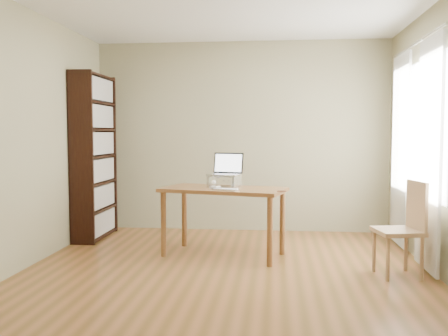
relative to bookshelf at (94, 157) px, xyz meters
The scene contains 10 objects.
room 2.43m from the bookshelf, 39.52° to the right, with size 4.04×4.54×2.64m.
bookshelf is the anchor object (origin of this frame).
curtains 3.83m from the bookshelf, 11.30° to the right, with size 0.03×1.90×2.25m.
desk 1.95m from the bookshelf, 23.91° to the right, with size 1.44×0.96×0.75m.
laptop_stand 1.89m from the bookshelf, 21.68° to the right, with size 0.32×0.25×0.13m.
laptop 1.86m from the bookshelf, 19.92° to the right, with size 0.40×0.37×0.24m.
keyboard 2.07m from the bookshelf, 29.03° to the right, with size 0.29×0.20×0.02m.
coaster 2.61m from the bookshelf, 23.84° to the right, with size 0.10×0.10×0.01m, color #4F2C1B.
cat 1.86m from the bookshelf, 21.07° to the right, with size 0.25×0.48×0.15m.
chair 3.84m from the bookshelf, 21.61° to the right, with size 0.47×0.47×0.90m.
Camera 1 is at (0.48, -4.62, 1.35)m, focal length 40.00 mm.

